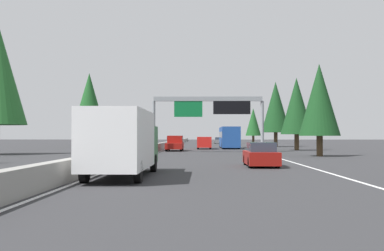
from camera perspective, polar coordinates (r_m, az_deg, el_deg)
name	(u,v)px	position (r m, az deg, el deg)	size (l,w,h in m)	color
ground_plane	(163,150)	(61.99, -3.58, -2.96)	(320.00, 320.00, 0.00)	#2D2D30
median_barrier	(171,144)	(81.94, -2.61, -2.23)	(180.00, 0.56, 0.90)	gray
shoulder_stripe_right	(243,148)	(72.04, 6.28, -2.71)	(160.00, 0.16, 0.01)	silver
shoulder_stripe_median	(170,148)	(71.94, -2.71, -2.72)	(160.00, 0.16, 0.01)	silver
sign_gantry_overhead	(209,108)	(52.93, 2.14, 2.16)	(0.50, 12.68, 6.29)	gray
box_truck_near_right	(123,141)	(21.21, -8.45, -1.92)	(8.50, 2.40, 2.95)	white
sedan_distant_b	(261,155)	(28.50, 8.40, -3.61)	(4.40, 1.80, 1.47)	maroon
bus_far_left	(229,137)	(68.88, 4.55, -1.36)	(11.50, 2.55, 3.10)	#1E4793
sedan_mid_center	(218,141)	(109.51, 3.23, -1.86)	(4.40, 1.80, 1.47)	slate
minivan_far_center	(204,142)	(64.95, 1.50, -2.05)	(5.00, 1.95, 1.69)	red
pickup_mid_right	(175,143)	(57.25, -2.11, -2.19)	(5.60, 2.00, 1.86)	maroon
conifer_right_near	(319,100)	(43.77, 15.31, 3.03)	(3.69, 3.69, 8.39)	#4C3823
conifer_right_mid	(297,106)	(60.85, 12.66, 2.33)	(4.07, 4.07, 9.26)	#4C3823
conifer_right_far	(276,107)	(80.32, 10.18, 2.22)	(4.85, 4.85, 11.02)	#4C3823
conifer_right_distant	(253,122)	(111.36, 7.49, 0.42)	(3.68, 3.68, 8.37)	#4C3823
conifer_left_mid	(89,102)	(85.70, -12.46, 2.87)	(5.77, 5.77, 13.11)	#4C3823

